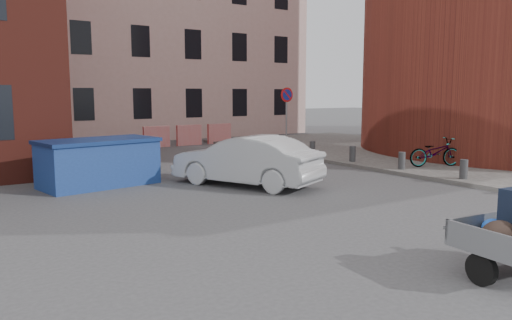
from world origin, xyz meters
TOP-DOWN VIEW (x-y plane):
  - ground at (0.00, 0.00)m, footprint 120.00×120.00m
  - sidewalk at (10.00, 4.00)m, footprint 9.00×24.00m
  - building_pink at (6.00, 22.00)m, footprint 16.00×8.00m
  - no_parking_sign at (6.00, 9.48)m, footprint 0.60×0.09m
  - bollards at (6.00, 3.40)m, footprint 0.22×9.02m
  - barriers at (4.20, 15.00)m, footprint 4.70×0.18m
  - dumpster at (-2.71, 6.50)m, footprint 3.30×2.07m
  - silver_car at (0.68, 4.32)m, footprint 3.06×4.42m
  - bicycle at (7.39, 3.20)m, footprint 1.91×1.25m

SIDE VIEW (x-z plane):
  - ground at x=0.00m, z-range 0.00..0.00m
  - sidewalk at x=10.00m, z-range 0.00..0.12m
  - bollards at x=6.00m, z-range 0.12..0.67m
  - barriers at x=4.20m, z-range 0.00..1.00m
  - bicycle at x=7.39m, z-range 0.12..1.07m
  - dumpster at x=-2.71m, z-range 0.00..1.30m
  - silver_car at x=0.68m, z-range 0.00..1.38m
  - no_parking_sign at x=6.00m, z-range 0.69..3.34m
  - building_pink at x=6.00m, z-range 0.00..14.00m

